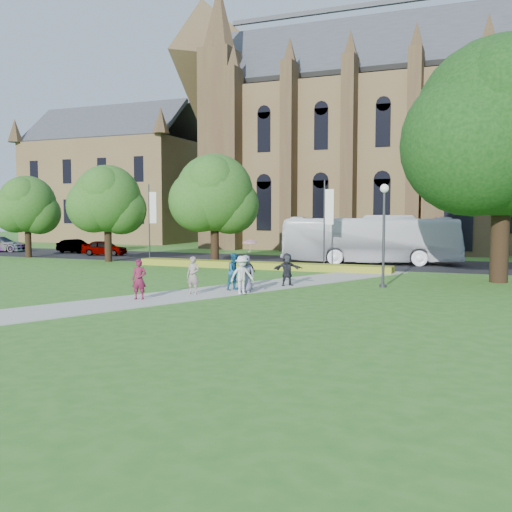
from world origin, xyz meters
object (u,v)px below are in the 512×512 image
at_px(large_tree, 503,127).
at_px(car_2, 0,244).
at_px(car_1, 75,246).
at_px(streetlamp, 384,223).
at_px(car_0, 104,248).
at_px(pedestrian_0, 139,279).
at_px(tour_coach, 370,240).

bearing_deg(large_tree, car_2, 169.31).
height_order(car_1, car_2, car_2).
xyz_separation_m(large_tree, car_1, (-36.67, 9.60, -7.71)).
bearing_deg(streetlamp, car_2, 161.77).
height_order(car_0, car_2, car_2).
distance_m(large_tree, car_1, 38.69).
distance_m(streetlamp, car_2, 41.58).
bearing_deg(car_1, pedestrian_0, -126.84).
relative_size(streetlamp, large_tree, 0.40).
height_order(streetlamp, tour_coach, streetlamp).
relative_size(streetlamp, car_1, 1.35).
bearing_deg(car_1, car_0, -99.77).
bearing_deg(pedestrian_0, car_0, 114.54).
relative_size(car_0, car_2, 0.78).
distance_m(tour_coach, car_1, 28.04).
bearing_deg(pedestrian_0, tour_coach, 59.10).
distance_m(streetlamp, large_tree, 8.73).
bearing_deg(car_1, large_tree, -96.04).
relative_size(large_tree, car_2, 2.57).
xyz_separation_m(streetlamp, car_0, (-26.73, 12.62, -2.60)).
height_order(streetlamp, car_0, streetlamp).
relative_size(car_2, pedestrian_0, 2.94).
relative_size(large_tree, car_0, 3.31).
bearing_deg(car_2, tour_coach, -105.39).
distance_m(streetlamp, pedestrian_0, 12.57).
distance_m(car_0, car_2, 12.69).
bearing_deg(car_2, large_tree, -116.09).
height_order(streetlamp, pedestrian_0, streetlamp).
bearing_deg(car_0, car_2, 80.32).
xyz_separation_m(car_2, pedestrian_0, (30.37, -21.37, 0.15)).
height_order(large_tree, car_1, large_tree).
bearing_deg(streetlamp, pedestrian_0, -137.15).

